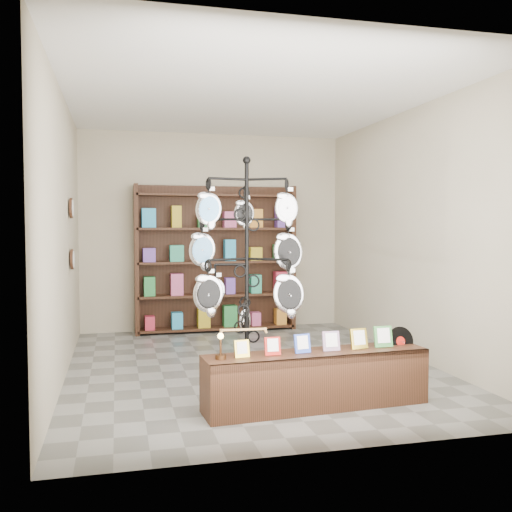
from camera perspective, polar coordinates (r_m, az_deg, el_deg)
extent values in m
plane|color=slate|center=(6.57, -0.54, -10.99)|extent=(5.00, 5.00, 0.00)
plane|color=#BAAF96|center=(8.83, -4.27, 2.42)|extent=(4.00, 0.00, 4.00)
plane|color=#BAAF96|center=(3.99, 7.73, 1.70)|extent=(4.00, 0.00, 4.00)
plane|color=#BAAF96|center=(6.23, -18.76, 2.02)|extent=(0.00, 5.00, 5.00)
plane|color=#BAAF96|center=(7.11, 15.36, 2.18)|extent=(0.00, 5.00, 5.00)
plane|color=white|center=(6.53, -0.55, 15.48)|extent=(5.00, 5.00, 0.00)
cylinder|color=black|center=(5.45, -0.92, -13.78)|extent=(0.51, 0.51, 0.03)
cylinder|color=black|center=(5.24, -0.93, -2.53)|extent=(0.04, 0.04, 2.17)
sphere|color=black|center=(5.25, -0.94, 9.56)|extent=(0.07, 0.07, 0.07)
ellipsoid|color=silver|center=(5.52, -1.12, -6.47)|extent=(0.12, 0.05, 0.23)
cube|color=tan|center=(4.99, -1.26, -7.36)|extent=(0.41, 0.04, 0.04)
cube|color=black|center=(5.13, 6.08, -12.19)|extent=(2.03, 0.55, 0.49)
cube|color=gold|center=(4.82, -1.43, -9.26)|extent=(0.13, 0.06, 0.15)
cube|color=#A9160D|center=(4.91, 1.67, -9.00)|extent=(0.14, 0.06, 0.16)
cube|color=#263FA5|center=(5.00, 4.65, -8.72)|extent=(0.15, 0.06, 0.16)
cube|color=#E54C33|center=(5.11, 7.52, -8.43)|extent=(0.16, 0.06, 0.17)
cube|color=gold|center=(5.23, 10.25, -8.14)|extent=(0.17, 0.07, 0.18)
cube|color=#337233|center=(5.35, 12.59, -7.87)|extent=(0.18, 0.07, 0.19)
cylinder|color=black|center=(5.51, 14.24, -8.27)|extent=(0.28, 0.08, 0.27)
cylinder|color=#A9160D|center=(5.50, 14.26, -8.27)|extent=(0.09, 0.03, 0.09)
cylinder|color=#412612|center=(4.79, -3.56, -10.03)|extent=(0.09, 0.09, 0.04)
cylinder|color=#412612|center=(4.77, -3.56, -9.07)|extent=(0.02, 0.02, 0.13)
sphere|color=#FFBF59|center=(4.75, -3.56, -7.99)|extent=(0.05, 0.05, 0.05)
cube|color=black|center=(8.78, -4.19, -0.20)|extent=(2.40, 0.04, 2.20)
cube|color=black|center=(8.51, -11.87, -0.36)|extent=(0.06, 0.36, 2.20)
cube|color=black|center=(8.90, 3.49, -0.15)|extent=(0.06, 0.36, 2.20)
cube|color=black|center=(8.75, -3.99, -7.14)|extent=(2.36, 0.36, 0.04)
cube|color=black|center=(8.67, -4.00, -3.89)|extent=(2.36, 0.36, 0.03)
cube|color=black|center=(8.63, -4.01, -0.59)|extent=(2.36, 0.36, 0.04)
cube|color=black|center=(8.61, -4.03, 2.73)|extent=(2.36, 0.36, 0.04)
cube|color=black|center=(8.62, -4.04, 6.06)|extent=(2.36, 0.36, 0.04)
cylinder|color=black|center=(7.03, -17.99, 4.58)|extent=(0.03, 0.24, 0.24)
cylinder|color=black|center=(7.04, -17.91, -0.31)|extent=(0.03, 0.24, 0.24)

